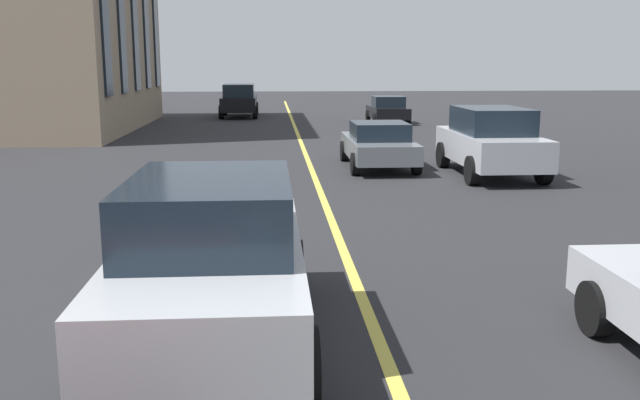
% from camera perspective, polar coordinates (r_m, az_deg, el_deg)
% --- Properties ---
extents(lane_centre_line, '(80.00, 0.16, 0.01)m').
position_cam_1_polar(lane_centre_line, '(17.48, -0.12, 1.06)').
color(lane_centre_line, '#D8C64C').
rests_on(lane_centre_line, ground_plane).
extents(car_black_parked_b, '(4.70, 2.14, 1.88)m').
position_cam_1_polar(car_black_parked_b, '(40.75, -6.67, 8.17)').
color(car_black_parked_b, black).
rests_on(car_black_parked_b, ground_plane).
extents(car_grey_near, '(4.40, 1.95, 1.37)m').
position_cam_1_polar(car_grey_near, '(20.79, 4.84, 4.59)').
color(car_grey_near, slate).
rests_on(car_grey_near, ground_plane).
extents(car_silver_trailing, '(4.70, 2.14, 1.88)m').
position_cam_1_polar(car_silver_trailing, '(7.72, -8.88, -4.86)').
color(car_silver_trailing, '#B7BABF').
rests_on(car_silver_trailing, ground_plane).
extents(car_silver_mid, '(4.70, 2.14, 1.88)m').
position_cam_1_polar(car_silver_mid, '(19.84, 13.86, 4.76)').
color(car_silver_mid, '#B7BABF').
rests_on(car_silver_mid, ground_plane).
extents(car_black_oncoming, '(3.90, 1.89, 1.40)m').
position_cam_1_polar(car_black_oncoming, '(36.45, 5.59, 7.41)').
color(car_black_oncoming, black).
rests_on(car_black_oncoming, ground_plane).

